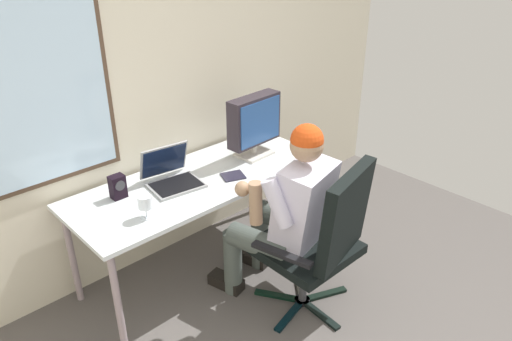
{
  "coord_description": "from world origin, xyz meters",
  "views": [
    {
      "loc": [
        -1.37,
        -0.66,
        2.2
      ],
      "look_at": [
        0.44,
        1.27,
        0.84
      ],
      "focal_mm": 34.29,
      "sensor_mm": 36.0,
      "label": 1
    }
  ],
  "objects": [
    {
      "name": "wall_rear",
      "position": [
        -0.04,
        2.04,
        1.4
      ],
      "size": [
        5.12,
        0.08,
        2.8
      ],
      "color": "beige",
      "rests_on": "ground"
    },
    {
      "name": "desk",
      "position": [
        0.28,
        1.63,
        0.65
      ],
      "size": [
        1.73,
        0.69,
        0.71
      ],
      "color": "gray",
      "rests_on": "ground"
    },
    {
      "name": "office_chair",
      "position": [
        0.53,
        0.79,
        0.56
      ],
      "size": [
        0.69,
        0.63,
        1.02
      ],
      "color": "black",
      "rests_on": "ground"
    },
    {
      "name": "person_seated",
      "position": [
        0.48,
        1.05,
        0.64
      ],
      "size": [
        0.61,
        0.8,
        1.22
      ],
      "color": "#454E4A",
      "rests_on": "ground"
    },
    {
      "name": "crt_monitor",
      "position": [
        0.78,
        1.65,
        0.96
      ],
      "size": [
        0.42,
        0.2,
        0.43
      ],
      "color": "beige",
      "rests_on": "desk"
    },
    {
      "name": "laptop",
      "position": [
        0.11,
        1.71,
        0.77
      ],
      "size": [
        0.36,
        0.36,
        0.24
      ],
      "color": "#949698",
      "rests_on": "desk"
    },
    {
      "name": "wine_glass",
      "position": [
        -0.23,
        1.46,
        0.8
      ],
      "size": [
        0.08,
        0.08,
        0.14
      ],
      "color": "silver",
      "rests_on": "desk"
    },
    {
      "name": "desk_speaker",
      "position": [
        -0.23,
        1.77,
        0.78
      ],
      "size": [
        0.09,
        0.07,
        0.15
      ],
      "color": "black",
      "rests_on": "desk"
    },
    {
      "name": "cd_case",
      "position": [
        0.45,
        1.5,
        0.72
      ],
      "size": [
        0.18,
        0.17,
        0.01
      ],
      "color": "#272536",
      "rests_on": "desk"
    }
  ]
}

